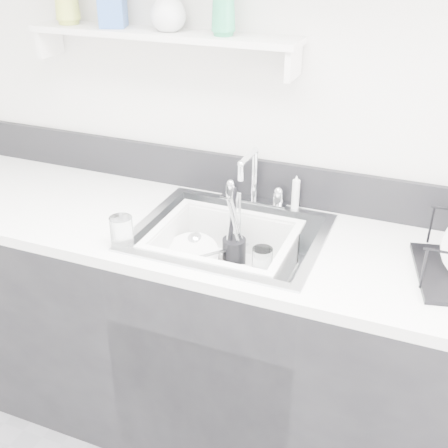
% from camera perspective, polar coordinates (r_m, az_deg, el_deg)
% --- Properties ---
extents(room_shell, '(3.50, 3.00, 2.60)m').
position_cam_1_polar(room_shell, '(1.00, -17.25, 16.83)').
color(room_shell, silver).
rests_on(room_shell, ground).
extents(counter_run, '(3.20, 0.62, 0.92)m').
position_cam_1_polar(counter_run, '(2.19, 0.50, -11.46)').
color(counter_run, black).
rests_on(counter_run, ground).
extents(backsplash, '(3.20, 0.02, 0.16)m').
position_cam_1_polar(backsplash, '(2.15, 3.49, 4.56)').
color(backsplash, black).
rests_on(backsplash, counter_run).
extents(sink, '(0.64, 0.52, 0.20)m').
position_cam_1_polar(sink, '(1.98, 0.54, -3.19)').
color(sink, silver).
rests_on(sink, counter_run).
extents(faucet, '(0.26, 0.18, 0.23)m').
position_cam_1_polar(faucet, '(2.11, 3.01, 3.54)').
color(faucet, silver).
rests_on(faucet, counter_run).
extents(side_sprayer, '(0.03, 0.03, 0.14)m').
position_cam_1_polar(side_sprayer, '(2.07, 7.29, 3.17)').
color(side_sprayer, white).
rests_on(side_sprayer, counter_run).
extents(wall_shelf, '(1.00, 0.16, 0.12)m').
position_cam_1_polar(wall_shelf, '(2.07, -6.42, 18.40)').
color(wall_shelf, silver).
rests_on(wall_shelf, room_shell).
extents(wash_tub, '(0.49, 0.41, 0.19)m').
position_cam_1_polar(wash_tub, '(1.95, -0.06, -3.20)').
color(wash_tub, white).
rests_on(wash_tub, sink).
extents(plate_stack, '(0.26, 0.25, 0.10)m').
position_cam_1_polar(plate_stack, '(2.00, -3.25, -4.00)').
color(plate_stack, white).
rests_on(plate_stack, wash_tub).
extents(utensil_cup, '(0.08, 0.08, 0.28)m').
position_cam_1_polar(utensil_cup, '(2.01, 1.02, -2.67)').
color(utensil_cup, black).
rests_on(utensil_cup, wash_tub).
extents(ladle, '(0.32, 0.22, 0.09)m').
position_cam_1_polar(ladle, '(2.02, -1.39, -3.17)').
color(ladle, silver).
rests_on(ladle, wash_tub).
extents(tumbler_in_tub, '(0.10, 0.10, 0.10)m').
position_cam_1_polar(tumbler_in_tub, '(1.97, 3.89, -3.84)').
color(tumbler_in_tub, white).
rests_on(tumbler_in_tub, wash_tub).
extents(tumbler_counter, '(0.08, 0.08, 0.11)m').
position_cam_1_polar(tumbler_counter, '(1.86, -10.35, -0.80)').
color(tumbler_counter, white).
rests_on(tumbler_counter, counter_run).
extents(bowl_small, '(0.12, 0.12, 0.03)m').
position_cam_1_polar(bowl_small, '(1.94, 1.91, -5.39)').
color(bowl_small, white).
rests_on(bowl_small, wash_tub).
extents(soap_bottle_c, '(0.15, 0.15, 0.16)m').
position_cam_1_polar(soap_bottle_c, '(2.04, -5.72, 21.06)').
color(soap_bottle_c, silver).
rests_on(soap_bottle_c, wall_shelf).
extents(soap_bottle_d, '(0.10, 0.10, 0.21)m').
position_cam_1_polar(soap_bottle_d, '(1.95, -0.06, 21.62)').
color(soap_bottle_d, '#2C9965').
rests_on(soap_bottle_d, wall_shelf).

